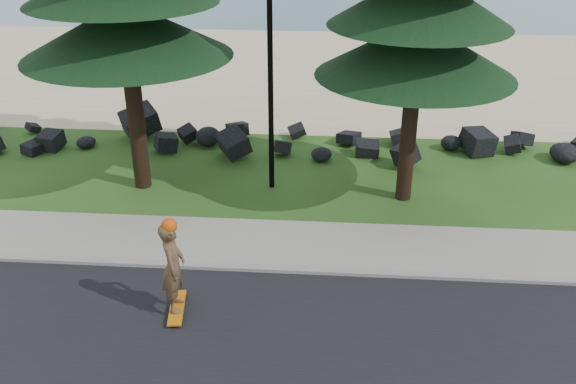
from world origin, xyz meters
name	(u,v)px	position (x,y,z in m)	size (l,w,h in m)	color
ground	(258,248)	(0.00, 0.00, 0.00)	(160.00, 160.00, 0.00)	#234816
kerb	(253,268)	(0.00, -0.90, 0.05)	(160.00, 0.20, 0.10)	gray
sidewalk	(259,242)	(0.00, 0.20, 0.04)	(160.00, 2.00, 0.08)	gray
beach_sand	(298,70)	(0.00, 14.50, 0.01)	(160.00, 15.00, 0.01)	tan
seawall_boulders	(280,152)	(0.00, 5.60, 0.00)	(60.00, 2.40, 1.10)	black
lamp_post	(270,34)	(0.00, 3.20, 4.13)	(0.25, 0.14, 8.14)	black
skateboarder	(173,267)	(-1.29, -2.46, 1.04)	(0.53, 1.13, 2.06)	#CA6B0B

